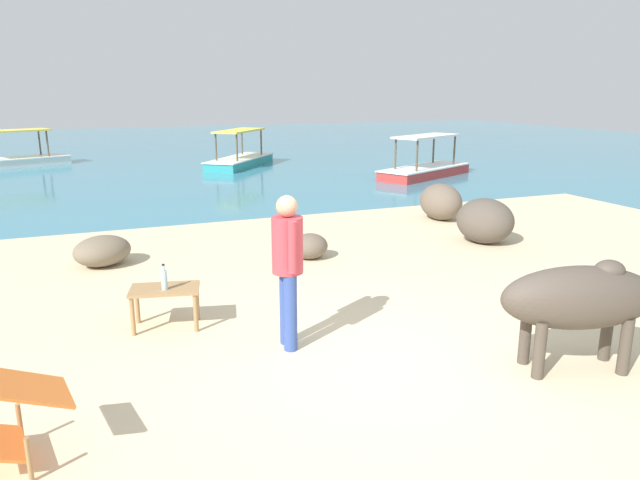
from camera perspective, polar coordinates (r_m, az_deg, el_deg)
sand_beach at (r=5.96m, az=6.38°, el=-12.15°), size 18.00×14.00×0.04m
water_surface at (r=26.94m, az=-16.30°, el=8.16°), size 60.00×36.00×0.03m
cow at (r=6.11m, az=24.35°, el=-5.19°), size 1.96×0.98×1.09m
low_bench_table at (r=6.86m, az=-14.85°, el=-5.14°), size 0.84×0.59×0.48m
bottle at (r=6.74m, az=-14.92°, el=-3.72°), size 0.07×0.07×0.30m
deck_chair_near at (r=4.86m, az=-27.73°, el=-15.00°), size 0.85×0.67×0.68m
person_standing at (r=5.98m, az=-3.17°, el=-2.00°), size 0.32×0.51×1.62m
shore_rock_large at (r=9.38m, az=-1.02°, el=-0.60°), size 0.65×0.59×0.41m
shore_rock_medium at (r=10.71m, az=15.76°, el=1.81°), size 1.20×1.28×0.79m
shore_rock_small at (r=12.45m, az=11.67°, el=3.66°), size 0.79×1.07×0.75m
shore_rock_flat at (r=9.61m, az=-20.42°, el=-0.99°), size 1.14×1.09×0.46m
boat_teal at (r=21.22m, az=-7.79°, el=7.85°), size 3.17×3.60×1.29m
boat_red at (r=18.77m, az=10.18°, el=6.90°), size 3.81×2.65×1.29m
boat_white at (r=23.56m, az=-27.65°, el=6.99°), size 3.83×2.49×1.29m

